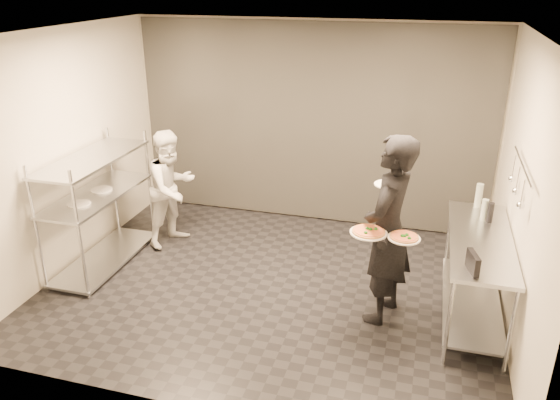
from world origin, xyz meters
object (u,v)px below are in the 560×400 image
(chef, at_px, (172,188))
(pizza_plate_far, at_px, (404,237))
(bottle_clear, at_px, (484,210))
(salad_plate, at_px, (388,183))
(bottle_dark, at_px, (490,213))
(pizza_plate_near, at_px, (369,232))
(prep_counter, at_px, (477,264))
(pos_monitor, at_px, (473,263))
(pass_rack, at_px, (98,205))
(waiter, at_px, (388,231))
(bottle_green, at_px, (479,196))

(chef, distance_m, pizza_plate_far, 3.26)
(pizza_plate_far, xyz_separation_m, bottle_clear, (0.77, 0.95, -0.03))
(salad_plate, relative_size, bottle_dark, 1.23)
(pizza_plate_near, xyz_separation_m, pizza_plate_far, (0.33, -0.03, 0.00))
(prep_counter, bearing_deg, bottle_clear, 85.01)
(prep_counter, bearing_deg, pizza_plate_far, -145.90)
(pos_monitor, height_order, bottle_clear, bottle_clear)
(pos_monitor, distance_m, bottle_dark, 1.14)
(pass_rack, height_order, bottle_dark, pass_rack)
(salad_plate, bearing_deg, pizza_plate_near, -100.20)
(pos_monitor, bearing_deg, bottle_clear, 66.96)
(pizza_plate_far, xyz_separation_m, bottle_dark, (0.82, 0.89, -0.03))
(pizza_plate_far, height_order, pos_monitor, pizza_plate_far)
(pass_rack, xyz_separation_m, salad_plate, (3.37, 0.11, 0.59))
(prep_counter, relative_size, pizza_plate_far, 5.93)
(chef, relative_size, pizza_plate_near, 4.28)
(chef, bearing_deg, pos_monitor, -90.91)
(pass_rack, xyz_separation_m, waiter, (3.43, -0.22, 0.21))
(pass_rack, height_order, pizza_plate_far, pass_rack)
(pizza_plate_near, relative_size, bottle_clear, 1.57)
(bottle_clear, bearing_deg, pass_rack, -174.03)
(prep_counter, xyz_separation_m, pizza_plate_far, (-0.73, -0.49, 0.44))
(waiter, xyz_separation_m, bottle_dark, (0.99, 0.62, 0.05))
(chef, bearing_deg, bottle_clear, -73.24)
(bottle_clear, distance_m, bottle_dark, 0.08)
(pass_rack, xyz_separation_m, bottle_dark, (4.43, 0.40, 0.26))
(pass_rack, bearing_deg, bottle_green, 10.42)
(pos_monitor, height_order, bottle_green, bottle_green)
(chef, relative_size, pos_monitor, 6.24)
(pass_rack, distance_m, pizza_plate_far, 3.65)
(salad_plate, bearing_deg, chef, 167.00)
(bottle_dark, bearing_deg, waiter, -147.89)
(chef, bearing_deg, salad_plate, -81.77)
(pass_rack, relative_size, pos_monitor, 6.52)
(prep_counter, xyz_separation_m, bottle_green, (-0.00, 0.79, 0.43))
(bottle_green, bearing_deg, waiter, -131.36)
(prep_counter, relative_size, salad_plate, 6.67)
(prep_counter, xyz_separation_m, salad_plate, (-0.96, 0.11, 0.74))
(chef, distance_m, bottle_green, 3.74)
(bottle_green, xyz_separation_m, bottle_dark, (0.10, -0.39, -0.03))
(pass_rack, xyz_separation_m, bottle_green, (4.33, 0.80, 0.29))
(chef, distance_m, pos_monitor, 3.90)
(pizza_plate_near, bearing_deg, chef, 155.67)
(waiter, height_order, bottle_dark, waiter)
(chef, distance_m, pizza_plate_near, 2.94)
(waiter, distance_m, pizza_plate_near, 0.30)
(pass_rack, distance_m, chef, 0.96)
(pizza_plate_far, distance_m, salad_plate, 0.71)
(bottle_dark, bearing_deg, bottle_clear, 135.27)
(prep_counter, xyz_separation_m, chef, (-3.73, 0.75, 0.14))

